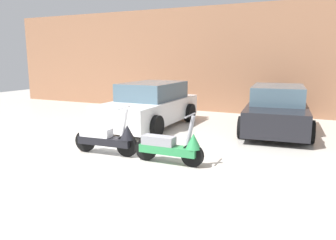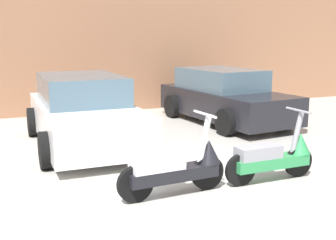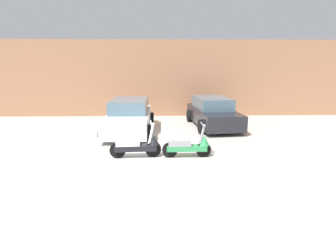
% 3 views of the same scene
% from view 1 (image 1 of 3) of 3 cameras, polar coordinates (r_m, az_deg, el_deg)
% --- Properties ---
extents(ground_plane, '(28.00, 28.00, 0.00)m').
position_cam_1_polar(ground_plane, '(6.51, -10.49, -7.75)').
color(ground_plane, beige).
extents(wall_back, '(19.60, 0.12, 3.95)m').
position_cam_1_polar(wall_back, '(12.66, 8.56, 10.32)').
color(wall_back, '#9E6B4C').
rests_on(wall_back, ground_plane).
extents(scooter_front_left, '(1.51, 0.54, 1.05)m').
position_cam_1_polar(scooter_front_left, '(7.12, -10.42, -3.01)').
color(scooter_front_left, black).
rests_on(scooter_front_left, ground_plane).
extents(scooter_front_right, '(1.45, 0.52, 1.01)m').
position_cam_1_polar(scooter_front_right, '(6.38, 0.60, -4.58)').
color(scooter_front_right, black).
rests_on(scooter_front_right, ground_plane).
extents(car_rear_left, '(1.88, 3.88, 1.32)m').
position_cam_1_polar(car_rear_left, '(9.94, -3.10, 2.54)').
color(car_rear_left, white).
rests_on(car_rear_left, ground_plane).
extents(car_rear_center, '(2.11, 3.90, 1.28)m').
position_cam_1_polar(car_rear_center, '(9.77, 18.43, 1.74)').
color(car_rear_center, black).
rests_on(car_rear_center, ground_plane).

